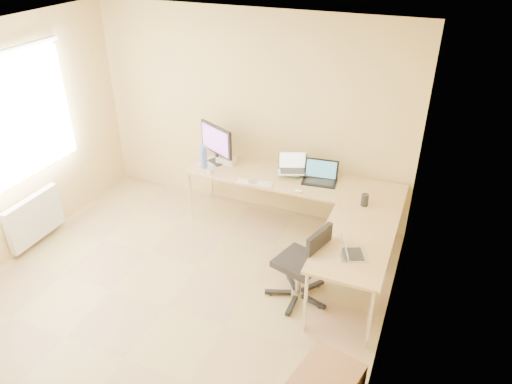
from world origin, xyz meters
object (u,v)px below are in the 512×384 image
at_px(monitor, 216,144).
at_px(laptop_return, 354,247).
at_px(keyboard, 254,183).
at_px(office_chair, 299,258).
at_px(desk_main, 292,204).
at_px(laptop_black, 320,173).
at_px(laptop_center, 293,163).
at_px(water_bottle, 204,157).
at_px(desk_fan, 220,148).
at_px(desk_return, 351,270).
at_px(mug, 210,171).

bearing_deg(monitor, laptop_return, -4.60).
xyz_separation_m(keyboard, office_chair, (0.85, -0.88, -0.24)).
bearing_deg(desk_main, laptop_black, 5.03).
distance_m(desk_main, laptop_black, 0.59).
bearing_deg(laptop_center, water_bottle, 170.13).
relative_size(laptop_black, keyboard, 0.93).
distance_m(laptop_center, water_bottle, 1.12).
distance_m(monitor, water_bottle, 0.24).
bearing_deg(desk_main, keyboard, -142.08).
bearing_deg(desk_fan, desk_main, -8.89).
bearing_deg(monitor, office_chair, -11.49).
distance_m(desk_return, mug, 2.12).
bearing_deg(laptop_return, office_chair, 60.41).
distance_m(desk_main, office_chair, 1.27).
relative_size(keyboard, office_chair, 0.47).
distance_m(laptop_black, water_bottle, 1.46).
bearing_deg(desk_return, laptop_black, 122.36).
xyz_separation_m(laptop_black, laptop_return, (0.68, -1.26, -0.03)).
relative_size(keyboard, water_bottle, 1.46).
relative_size(laptop_center, laptop_black, 0.87).
height_order(keyboard, laptop_return, laptop_return).
height_order(desk_return, monitor, monitor).
bearing_deg(desk_fan, office_chair, -39.97).
distance_m(desk_return, desk_fan, 2.43).
bearing_deg(mug, laptop_black, 13.40).
bearing_deg(keyboard, mug, 171.09).
height_order(laptop_black, laptop_return, laptop_black).
relative_size(laptop_center, keyboard, 0.81).
bearing_deg(office_chair, desk_main, 129.12).
xyz_separation_m(keyboard, water_bottle, (-0.74, 0.14, 0.14)).
xyz_separation_m(desk_main, laptop_black, (0.32, 0.03, 0.49)).
bearing_deg(desk_return, desk_main, 134.27).
xyz_separation_m(keyboard, mug, (-0.60, 0.02, 0.03)).
bearing_deg(mug, office_chair, -31.62).
distance_m(laptop_black, desk_fan, 1.41).
bearing_deg(water_bottle, desk_fan, 82.00).
height_order(mug, laptop_return, laptop_return).
bearing_deg(laptop_black, desk_main, 178.63).
xyz_separation_m(desk_fan, office_chair, (1.55, -1.37, -0.36)).
bearing_deg(desk_main, laptop_center, 114.49).
xyz_separation_m(desk_return, office_chair, (-0.50, -0.17, 0.14)).
bearing_deg(laptop_return, laptop_center, 15.37).
xyz_separation_m(monitor, mug, (0.07, -0.33, -0.21)).
bearing_deg(water_bottle, office_chair, -32.60).
distance_m(desk_return, water_bottle, 2.32).
height_order(monitor, laptop_black, monitor).
relative_size(mug, office_chair, 0.09).
height_order(laptop_center, keyboard, laptop_center).
relative_size(desk_main, monitor, 4.46).
xyz_separation_m(laptop_center, mug, (-0.95, -0.34, -0.13)).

